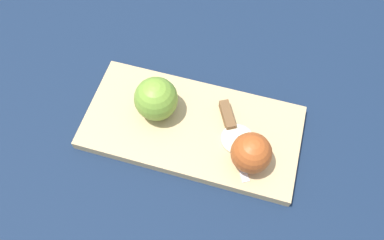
% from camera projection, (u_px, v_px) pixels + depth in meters
% --- Properties ---
extents(ground_plane, '(4.00, 4.00, 0.00)m').
position_uv_depth(ground_plane, '(192.00, 130.00, 0.77)').
color(ground_plane, '#14233D').
extents(cutting_board, '(0.45, 0.25, 0.02)m').
position_uv_depth(cutting_board, '(192.00, 127.00, 0.76)').
color(cutting_board, tan).
rests_on(cutting_board, ground_plane).
extents(apple_half_left, '(0.09, 0.09, 0.09)m').
position_uv_depth(apple_half_left, '(156.00, 99.00, 0.73)').
color(apple_half_left, olive).
rests_on(apple_half_left, cutting_board).
extents(apple_half_right, '(0.08, 0.08, 0.08)m').
position_uv_depth(apple_half_right, '(251.00, 153.00, 0.68)').
color(apple_half_right, '#AD4C1E').
rests_on(apple_half_right, cutting_board).
extents(knife, '(0.11, 0.15, 0.02)m').
position_uv_depth(knife, '(229.00, 122.00, 0.75)').
color(knife, silver).
rests_on(knife, cutting_board).
extents(apple_slice, '(0.06, 0.06, 0.01)m').
position_uv_depth(apple_slice, '(237.00, 139.00, 0.73)').
color(apple_slice, beige).
rests_on(apple_slice, cutting_board).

